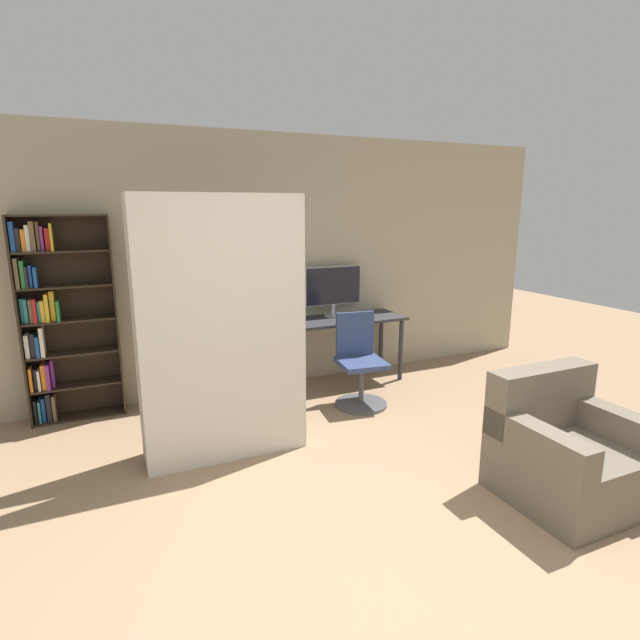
% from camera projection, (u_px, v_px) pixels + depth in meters
% --- Properties ---
extents(ground_plane, '(16.00, 16.00, 0.00)m').
position_uv_depth(ground_plane, '(398.00, 605.00, 2.50)').
color(ground_plane, '#937556').
extents(wall_back, '(8.00, 0.06, 2.70)m').
position_uv_depth(wall_back, '(225.00, 266.00, 5.18)').
color(wall_back, tan).
rests_on(wall_back, ground).
extents(desk, '(1.48, 0.55, 0.74)m').
position_uv_depth(desk, '(339.00, 327.00, 5.54)').
color(desk, '#2D2D33').
rests_on(desk, ground).
extents(monitor, '(0.68, 0.21, 0.56)m').
position_uv_depth(monitor, '(333.00, 288.00, 5.58)').
color(monitor, '#B7B7BC').
rests_on(monitor, desk).
extents(office_chair, '(0.52, 0.52, 0.92)m').
position_uv_depth(office_chair, '(360.00, 369.00, 4.98)').
color(office_chair, '#4C4C51').
rests_on(office_chair, ground).
extents(bookshelf, '(0.80, 0.26, 1.89)m').
position_uv_depth(bookshelf, '(58.00, 318.00, 4.52)').
color(bookshelf, '#2D2319').
rests_on(bookshelf, ground).
extents(mattress_near, '(1.25, 0.17, 2.05)m').
position_uv_depth(mattress_near, '(225.00, 333.00, 3.75)').
color(mattress_near, beige).
rests_on(mattress_near, ground).
extents(mattress_far, '(1.25, 0.17, 2.05)m').
position_uv_depth(mattress_far, '(218.00, 325.00, 3.98)').
color(mattress_far, beige).
rests_on(mattress_far, ground).
extents(armchair, '(0.85, 0.80, 0.85)m').
position_uv_depth(armchair, '(565.00, 452.00, 3.40)').
color(armchair, '#665B4C').
rests_on(armchair, ground).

